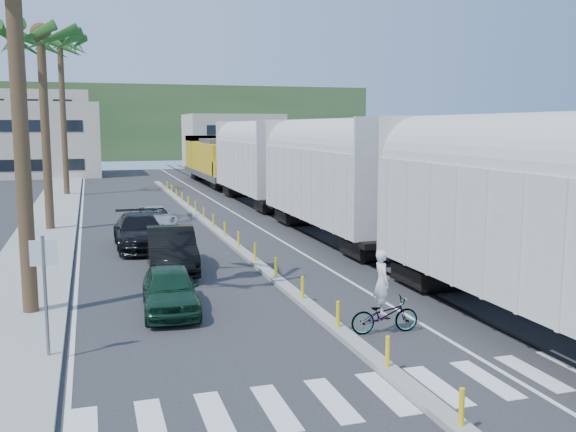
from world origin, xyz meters
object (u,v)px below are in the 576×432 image
object	(u,v)px
cyclist	(384,307)
car_lead	(170,289)
street_sign	(45,280)
car_second	(171,249)

from	to	relation	value
cyclist	car_lead	bearing A→B (deg)	58.40
street_sign	car_second	xyz separation A→B (m)	(3.95, 8.75, -1.14)
street_sign	cyclist	xyz separation A→B (m)	(8.45, -0.42, -1.25)
car_lead	cyclist	distance (m)	6.39
street_sign	car_lead	size ratio (longest dim) A/B	0.73
car_lead	cyclist	bearing A→B (deg)	-31.84
car_lead	street_sign	bearing A→B (deg)	-130.99
street_sign	cyclist	bearing A→B (deg)	-2.83
car_lead	cyclist	xyz separation A→B (m)	(5.21, -3.70, 0.04)
car_second	car_lead	bearing A→B (deg)	-94.18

